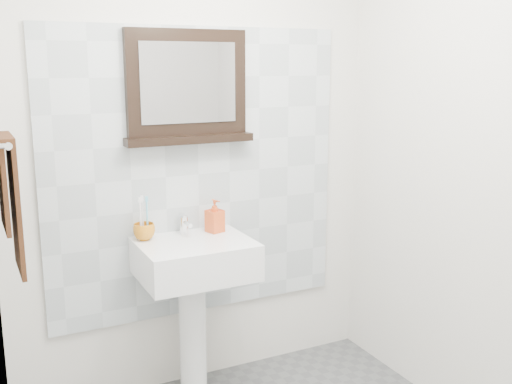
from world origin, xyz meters
TOP-DOWN VIEW (x-y plane):
  - back_wall at (0.00, 1.10)m, footprint 2.00×0.01m
  - left_wall at (-1.00, 0.00)m, footprint 0.01×2.20m
  - right_wall at (1.00, 0.00)m, footprint 0.01×2.20m
  - splashback at (0.00, 1.09)m, footprint 1.60×0.02m
  - pedestal_sink at (-0.11, 0.87)m, footprint 0.55×0.44m
  - toothbrush_cup at (-0.32, 0.99)m, footprint 0.14×0.14m
  - toothbrushes at (-0.32, 0.99)m, footprint 0.05×0.04m
  - soap_dispenser at (0.04, 0.97)m, footprint 0.10×0.10m
  - framed_mirror at (-0.06, 1.06)m, footprint 0.66×0.11m
  - towel_bar at (-0.95, 0.68)m, footprint 0.07×0.40m
  - hand_towel at (-0.94, 0.68)m, footprint 0.06×0.30m

SIDE VIEW (x-z plane):
  - pedestal_sink at x=-0.11m, z-range 0.20..1.16m
  - toothbrush_cup at x=-0.32m, z-range 0.86..0.94m
  - soap_dispenser at x=0.04m, z-range 0.86..1.03m
  - toothbrushes at x=-0.32m, z-range 0.88..1.09m
  - splashback at x=0.00m, z-range 0.40..1.90m
  - hand_towel at x=-0.94m, z-range 0.94..1.49m
  - back_wall at x=0.00m, z-range 0.00..2.50m
  - left_wall at x=-1.00m, z-range 0.00..2.50m
  - right_wall at x=1.00m, z-range 0.00..2.50m
  - towel_bar at x=-0.95m, z-range 1.41..1.44m
  - framed_mirror at x=-0.06m, z-range 1.31..1.87m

